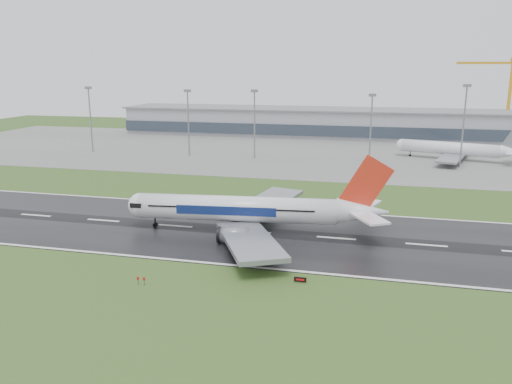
# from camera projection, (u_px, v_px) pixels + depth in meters

# --- Properties ---
(ground) EXTENTS (520.00, 520.00, 0.00)m
(ground) POSITION_uv_depth(u_px,v_px,m) (253.00, 232.00, 123.09)
(ground) COLOR #2E4C1C
(ground) RESTS_ON ground
(runway) EXTENTS (400.00, 45.00, 0.10)m
(runway) POSITION_uv_depth(u_px,v_px,m) (253.00, 232.00, 123.07)
(runway) COLOR black
(runway) RESTS_ON ground
(apron) EXTENTS (400.00, 130.00, 0.08)m
(apron) POSITION_uv_depth(u_px,v_px,m) (317.00, 152.00, 241.09)
(apron) COLOR slate
(apron) RESTS_ON ground
(terminal) EXTENTS (240.00, 36.00, 15.00)m
(terminal) POSITION_uv_depth(u_px,v_px,m) (330.00, 123.00, 295.97)
(terminal) COLOR gray
(terminal) RESTS_ON ground
(main_airliner) EXTENTS (68.74, 66.10, 18.50)m
(main_airliner) POSITION_uv_depth(u_px,v_px,m) (255.00, 194.00, 121.30)
(main_airliner) COLOR white
(main_airliner) RESTS_ON runway
(parked_airliner) EXTENTS (64.02, 61.51, 15.44)m
(parked_airliner) POSITION_uv_depth(u_px,v_px,m) (455.00, 142.00, 217.90)
(parked_airliner) COLOR silver
(parked_airliner) RESTS_ON apron
(tower_crane) EXTENTS (44.43, 11.09, 44.23)m
(tower_crane) POSITION_uv_depth(u_px,v_px,m) (509.00, 98.00, 284.28)
(tower_crane) COLOR orange
(tower_crane) RESTS_ON ground
(runway_sign) EXTENTS (2.31, 0.70, 1.04)m
(runway_sign) POSITION_uv_depth(u_px,v_px,m) (300.00, 280.00, 94.05)
(runway_sign) COLOR black
(runway_sign) RESTS_ON ground
(floodmast_0) EXTENTS (0.64, 0.64, 29.08)m
(floodmast_0) POSITION_uv_depth(u_px,v_px,m) (91.00, 121.00, 237.73)
(floodmast_0) COLOR gray
(floodmast_0) RESTS_ON ground
(floodmast_1) EXTENTS (0.64, 0.64, 28.25)m
(floodmast_1) POSITION_uv_depth(u_px,v_px,m) (188.00, 124.00, 226.69)
(floodmast_1) COLOR gray
(floodmast_1) RESTS_ON ground
(floodmast_2) EXTENTS (0.64, 0.64, 28.49)m
(floodmast_2) POSITION_uv_depth(u_px,v_px,m) (254.00, 126.00, 219.70)
(floodmast_2) COLOR gray
(floodmast_2) RESTS_ON ground
(floodmast_3) EXTENTS (0.64, 0.64, 27.33)m
(floodmast_3) POSITION_uv_depth(u_px,v_px,m) (371.00, 130.00, 208.59)
(floodmast_3) COLOR gray
(floodmast_3) RESTS_ON ground
(floodmast_4) EXTENTS (0.64, 0.64, 31.33)m
(floodmast_4) POSITION_uv_depth(u_px,v_px,m) (463.00, 128.00, 199.97)
(floodmast_4) COLOR gray
(floodmast_4) RESTS_ON ground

